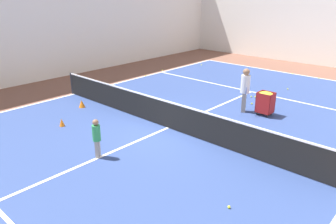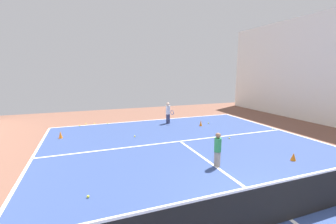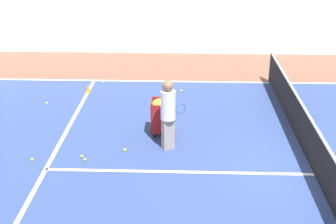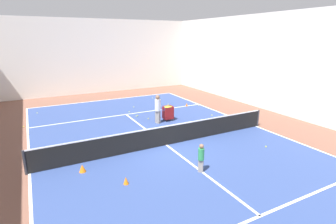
{
  "view_description": "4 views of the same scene",
  "coord_description": "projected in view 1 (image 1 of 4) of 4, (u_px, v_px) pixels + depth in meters",
  "views": [
    {
      "loc": [
        7.17,
        -7.86,
        4.55
      ],
      "look_at": [
        0.0,
        0.0,
        0.6
      ],
      "focal_mm": 35.0,
      "sensor_mm": 36.0,
      "label": 1
    },
    {
      "loc": [
        4.02,
        3.14,
        3.15
      ],
      "look_at": [
        -0.77,
        -9.58,
        0.72
      ],
      "focal_mm": 24.0,
      "sensor_mm": 36.0,
      "label": 2
    },
    {
      "loc": [
        -8.97,
        2.88,
        5.31
      ],
      "look_at": [
        1.11,
        3.26,
        0.97
      ],
      "focal_mm": 50.0,
      "sensor_mm": 36.0,
      "label": 3
    },
    {
      "loc": [
        -5.47,
        -10.47,
        5.06
      ],
      "look_at": [
        1.91,
        3.46,
        0.55
      ],
      "focal_mm": 28.0,
      "sensor_mm": 36.0,
      "label": 4
    }
  ],
  "objects": [
    {
      "name": "line_baseline_far",
      "position": [
        293.0,
        74.0,
        19.06
      ],
      "size": [
        11.92,
        0.1,
        0.0
      ],
      "primitive_type": "cube",
      "color": "white",
      "rests_on": "ground"
    },
    {
      "name": "ball_cart",
      "position": [
        266.0,
        99.0,
        12.52
      ],
      "size": [
        0.59,
        0.5,
        0.94
      ],
      "color": "maroon",
      "rests_on": "ground"
    },
    {
      "name": "training_cone_2",
      "position": [
        82.0,
        104.0,
        13.55
      ],
      "size": [
        0.26,
        0.26,
        0.31
      ],
      "primitive_type": "cone",
      "color": "orange",
      "rests_on": "ground"
    },
    {
      "name": "tennis_ball_16",
      "position": [
        146.0,
        76.0,
        18.51
      ],
      "size": [
        0.07,
        0.07,
        0.07
      ],
      "primitive_type": "sphere",
      "color": "yellow",
      "rests_on": "ground"
    },
    {
      "name": "tennis_ball_17",
      "position": [
        263.0,
        91.0,
        15.72
      ],
      "size": [
        0.07,
        0.07,
        0.07
      ],
      "primitive_type": "sphere",
      "color": "yellow",
      "rests_on": "ground"
    },
    {
      "name": "tennis_ball_15",
      "position": [
        251.0,
        97.0,
        14.85
      ],
      "size": [
        0.07,
        0.07,
        0.07
      ],
      "primitive_type": "sphere",
      "color": "yellow",
      "rests_on": "ground"
    },
    {
      "name": "hall_enclosure_far",
      "position": [
        323.0,
        11.0,
        20.31
      ],
      "size": [
        18.74,
        0.15,
        6.68
      ],
      "color": "silver",
      "rests_on": "ground"
    },
    {
      "name": "child_midcourt",
      "position": [
        97.0,
        136.0,
        9.3
      ],
      "size": [
        0.33,
        0.33,
        1.18
      ],
      "rotation": [
        0.0,
        0.0,
        2.27
      ],
      "color": "gray",
      "rests_on": "ground"
    },
    {
      "name": "tennis_ball_3",
      "position": [
        255.0,
        97.0,
        14.83
      ],
      "size": [
        0.07,
        0.07,
        0.07
      ],
      "primitive_type": "sphere",
      "color": "yellow",
      "rests_on": "ground"
    },
    {
      "name": "tennis_net",
      "position": [
        168.0,
        114.0,
        11.38
      ],
      "size": [
        12.22,
        0.1,
        1.0
      ],
      "color": "#2D2D33",
      "rests_on": "ground"
    },
    {
      "name": "line_centre_service",
      "position": [
        168.0,
        128.0,
        11.56
      ],
      "size": [
        0.1,
        11.91,
        0.0
      ],
      "primitive_type": "cube",
      "color": "white",
      "rests_on": "ground"
    },
    {
      "name": "hall_enclosure_left",
      "position": [
        29.0,
        16.0,
        16.36
      ],
      "size": [
        0.15,
        28.77,
        6.68
      ],
      "color": "silver",
      "rests_on": "ground"
    },
    {
      "name": "line_sideline_left",
      "position": [
        74.0,
        94.0,
        15.32
      ],
      "size": [
        0.1,
        21.65,
        0.0
      ],
      "primitive_type": "cube",
      "color": "white",
      "rests_on": "ground"
    },
    {
      "name": "tennis_ball_2",
      "position": [
        162.0,
        70.0,
        19.76
      ],
      "size": [
        0.07,
        0.07,
        0.07
      ],
      "primitive_type": "sphere",
      "color": "yellow",
      "rests_on": "ground"
    },
    {
      "name": "tennis_ball_10",
      "position": [
        319.0,
        78.0,
        17.98
      ],
      "size": [
        0.07,
        0.07,
        0.07
      ],
      "primitive_type": "sphere",
      "color": "yellow",
      "rests_on": "ground"
    },
    {
      "name": "tennis_ball_11",
      "position": [
        288.0,
        89.0,
        16.0
      ],
      "size": [
        0.07,
        0.07,
        0.07
      ],
      "primitive_type": "sphere",
      "color": "yellow",
      "rests_on": "ground"
    },
    {
      "name": "line_service_far",
      "position": [
        252.0,
        92.0,
        15.68
      ],
      "size": [
        11.92,
        0.1,
        0.0
      ],
      "primitive_type": "cube",
      "color": "white",
      "rests_on": "ground"
    },
    {
      "name": "tennis_ball_23",
      "position": [
        252.0,
        104.0,
        13.93
      ],
      "size": [
        0.07,
        0.07,
        0.07
      ],
      "primitive_type": "sphere",
      "color": "yellow",
      "rests_on": "ground"
    },
    {
      "name": "tennis_ball_13",
      "position": [
        229.0,
        207.0,
        7.27
      ],
      "size": [
        0.07,
        0.07,
        0.07
      ],
      "primitive_type": "sphere",
      "color": "yellow",
      "rests_on": "ground"
    },
    {
      "name": "court_playing_area",
      "position": [
        168.0,
        128.0,
        11.56
      ],
      "size": [
        11.92,
        21.65,
        0.0
      ],
      "color": "navy",
      "rests_on": "ground"
    },
    {
      "name": "training_cone_0",
      "position": [
        62.0,
        122.0,
        11.66
      ],
      "size": [
        0.19,
        0.19,
        0.28
      ],
      "primitive_type": "cone",
      "color": "orange",
      "rests_on": "ground"
    },
    {
      "name": "coach_at_net",
      "position": [
        245.0,
        87.0,
        12.76
      ],
      "size": [
        0.53,
        0.66,
        1.76
      ],
      "rotation": [
        0.0,
        0.0,
        -1.08
      ],
      "color": "gray",
      "rests_on": "ground"
    },
    {
      "name": "ground_plane",
      "position": [
        168.0,
        128.0,
        11.56
      ],
      "size": [
        32.47,
        32.47,
        0.0
      ],
      "primitive_type": "plane",
      "color": "brown"
    },
    {
      "name": "tennis_ball_18",
      "position": [
        292.0,
        74.0,
        18.96
      ],
      "size": [
        0.07,
        0.07,
        0.07
      ],
      "primitive_type": "sphere",
      "color": "yellow",
      "rests_on": "ground"
    },
    {
      "name": "tennis_ball_22",
      "position": [
        201.0,
        65.0,
        21.2
      ],
      "size": [
        0.07,
        0.07,
        0.07
      ],
      "primitive_type": "sphere",
      "color": "yellow",
      "rests_on": "ground"
    }
  ]
}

